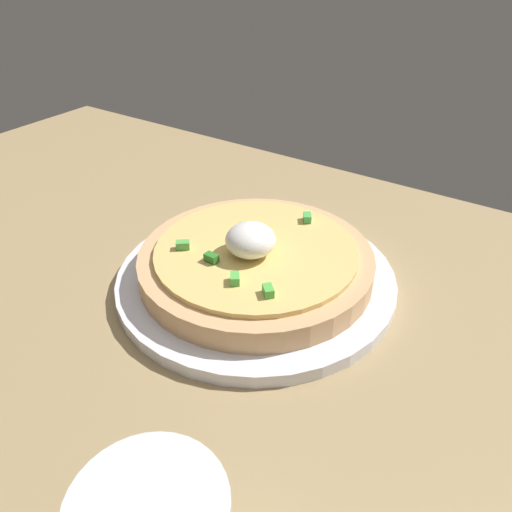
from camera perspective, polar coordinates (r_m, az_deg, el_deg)
The scene contains 3 objects.
dining_table at distance 46.57cm, azimuth -3.06°, elevation -9.09°, with size 125.46×73.79×2.52cm, color #9A8157.
plate at distance 50.22cm, azimuth -0.00°, elevation -2.52°, with size 27.76×27.76×1.31cm, color white.
pizza at distance 48.92cm, azimuth -0.03°, elevation -0.49°, with size 23.09×23.09×5.95cm.
Camera 1 is at (-21.00, 26.92, 32.94)cm, focal length 34.85 mm.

